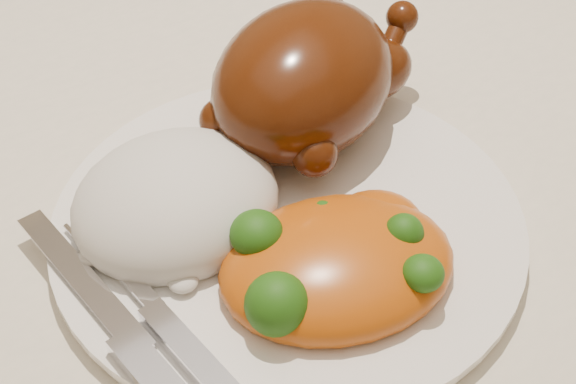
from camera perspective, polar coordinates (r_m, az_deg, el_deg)
dining_table at (r=0.64m, az=-10.01°, el=-3.15°), size 1.60×0.90×0.76m
tablecloth at (r=0.59m, az=-10.85°, el=1.79°), size 1.73×1.03×0.18m
dinner_plate at (r=0.49m, az=0.00°, el=-2.24°), size 0.33×0.33×0.01m
roast_chicken at (r=0.52m, az=1.34°, el=8.22°), size 0.19×0.16×0.09m
rice_mound at (r=0.48m, az=-7.95°, el=-0.78°), size 0.13×0.12×0.07m
mac_and_cheese at (r=0.45m, az=3.72°, el=-4.83°), size 0.16×0.14×0.05m
cutlery at (r=0.42m, az=-9.72°, el=-10.26°), size 0.04×0.19×0.01m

